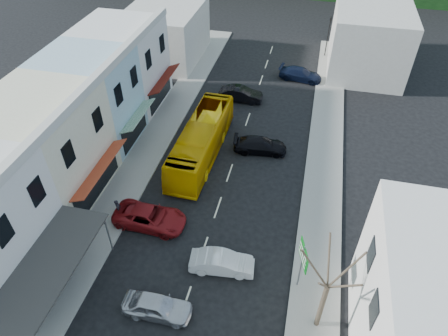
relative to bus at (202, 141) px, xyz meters
The scene contains 17 objects.
ground 10.24m from the bus, 73.83° to the right, with size 120.00×120.00×0.00m, color black.
sidewalk_left 4.92m from the bus, behind, with size 3.00×52.00×0.15m, color gray.
sidewalk_right 10.43m from the bus, ahead, with size 3.00×52.00×0.15m, color gray.
shopfront_row 11.04m from the bus, 154.01° to the right, with size 8.25×30.00×8.00m.
distant_block_left 19.62m from the bus, 117.98° to the left, with size 8.00×10.00×6.00m, color #B7B2A8.
distant_block_right 24.62m from the bus, 55.74° to the left, with size 8.00×12.00×7.00m, color #B7B2A8.
bus is the anchor object (origin of this frame).
car_silver 14.83m from the bus, 84.26° to the right, with size 1.80×4.40×1.40m, color silver.
car_white 11.81m from the bus, 68.13° to the right, with size 1.80×4.40×1.40m, color silver.
car_red 8.56m from the bus, 99.73° to the right, with size 1.90×4.60×1.40m, color maroon.
car_black_near 5.11m from the bus, 19.31° to the left, with size 1.84×4.50×1.40m, color black.
car_black_far 9.69m from the bus, 81.44° to the left, with size 1.80×4.40×1.40m, color black.
car_navy_far 16.91m from the bus, 65.52° to the left, with size 1.84×4.50×1.40m, color black.
pedestrian_left 9.17m from the bus, 114.82° to the right, with size 0.60×0.40×1.70m, color black.
direction_sign 14.39m from the bus, 50.15° to the right, with size 0.70×1.72×3.86m, color #056113, non-canonical shape.
street_tree 17.15m from the bus, 51.84° to the right, with size 2.92×2.92×7.68m, color #372D22, non-canonical shape.
traffic_signal 23.93m from the bus, 66.80° to the left, with size 0.85×1.10×4.93m, color black, non-canonical shape.
Camera 1 is at (5.18, -15.89, 21.72)m, focal length 32.00 mm.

